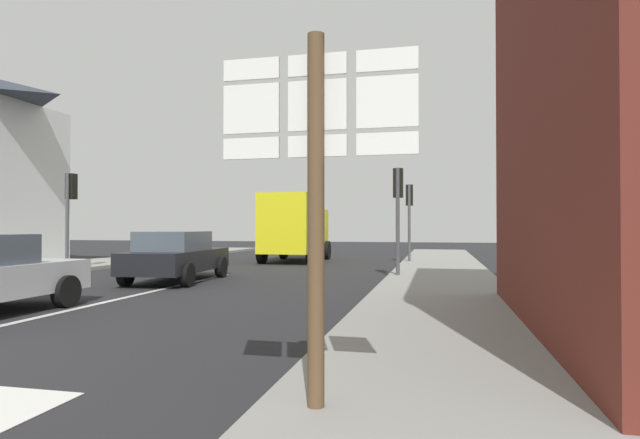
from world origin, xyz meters
The scene contains 9 objects.
ground_plane centered at (0.00, 10.00, 0.00)m, with size 80.00×80.00×0.00m, color #232326.
sidewalk_right centered at (7.00, 8.00, 0.07)m, with size 3.18×44.00×0.14m, color gray.
lane_centre_stripe centered at (0.00, 6.00, 0.01)m, with size 0.16×12.00×0.01m, color silver.
sedan_far centered at (-0.58, 9.61, 0.76)m, with size 2.22×4.32×1.47m.
delivery_truck centered at (0.48, 18.77, 1.65)m, with size 2.53×5.02×3.05m.
route_sign_post centered at (5.92, -0.12, 2.00)m, with size 1.66×0.14×3.20m.
traffic_light_near_right centered at (5.70, 11.79, 2.52)m, with size 0.30×0.49×3.41m.
traffic_light_near_left centered at (-5.70, 11.52, 2.58)m, with size 0.30×0.49×3.48m.
traffic_light_far_right centered at (5.70, 18.32, 2.53)m, with size 0.30×0.49×3.42m.
Camera 1 is at (6.89, -4.29, 1.61)m, focal length 29.15 mm.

